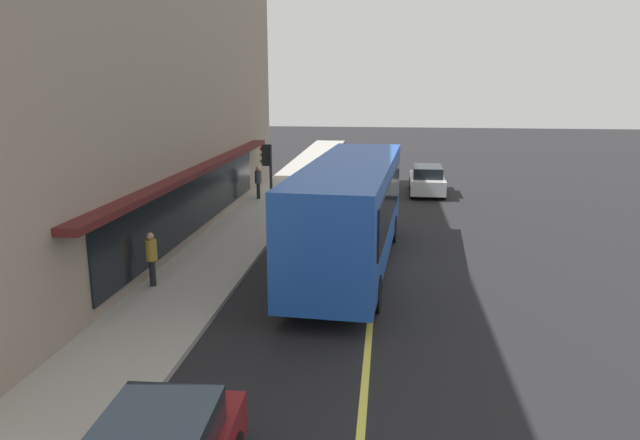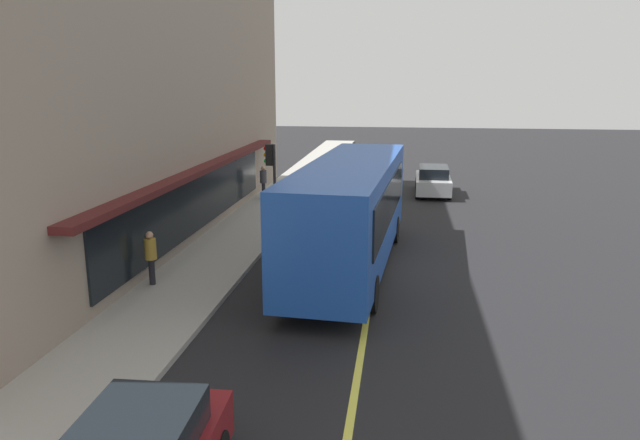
% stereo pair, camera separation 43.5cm
% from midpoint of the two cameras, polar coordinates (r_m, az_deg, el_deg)
% --- Properties ---
extents(ground, '(120.00, 120.00, 0.00)m').
position_cam_midpoint_polar(ground, '(19.58, 5.98, -4.52)').
color(ground, black).
extents(sidewalk, '(80.00, 2.81, 0.15)m').
position_cam_midpoint_polar(sidewalk, '(20.43, -9.36, -3.64)').
color(sidewalk, '#9E9B93').
rests_on(sidewalk, ground).
extents(lane_centre_stripe, '(36.00, 0.16, 0.01)m').
position_cam_midpoint_polar(lane_centre_stripe, '(19.57, 5.98, -4.51)').
color(lane_centre_stripe, '#D8D14C').
rests_on(lane_centre_stripe, ground).
extents(storefront_building, '(27.77, 12.34, 13.33)m').
position_cam_midpoint_polar(storefront_building, '(24.97, -24.77, 13.72)').
color(storefront_building, gray).
rests_on(storefront_building, ground).
extents(bus, '(11.27, 3.23, 3.50)m').
position_cam_midpoint_polar(bus, '(18.83, 3.68, 1.07)').
color(bus, '#1E4CAD').
rests_on(bus, ground).
extents(traffic_light, '(0.30, 0.52, 3.20)m').
position_cam_midpoint_polar(traffic_light, '(25.32, -4.30, 5.49)').
color(traffic_light, '#2D2D33').
rests_on(traffic_light, sidewalk).
extents(car_silver, '(4.33, 1.93, 1.52)m').
position_cam_midpoint_polar(car_silver, '(32.32, 11.27, 3.76)').
color(car_silver, '#B7BABF').
rests_on(car_silver, ground).
extents(pedestrian_mid_block, '(0.34, 0.34, 1.66)m').
position_cam_midpoint_polar(pedestrian_mid_block, '(29.82, -5.09, 3.96)').
color(pedestrian_mid_block, black).
rests_on(pedestrian_mid_block, sidewalk).
extents(pedestrian_waiting, '(0.34, 0.34, 1.60)m').
position_cam_midpoint_polar(pedestrian_waiting, '(17.73, -15.41, -3.11)').
color(pedestrian_waiting, black).
rests_on(pedestrian_waiting, sidewalk).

